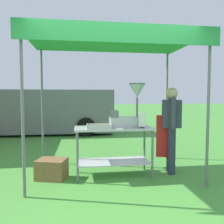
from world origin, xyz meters
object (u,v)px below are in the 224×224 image
object	(u,v)px
donut_tray	(100,127)
menu_sign	(142,121)
stall_canopy	(113,44)
vendor	(171,125)
van_grey	(42,111)
donut_fryer	(129,109)
donut_cart	(114,140)
supply_crate	(52,169)

from	to	relation	value
donut_tray	menu_sign	xyz separation A→B (m)	(0.74, -0.05, 0.09)
donut_tray	menu_sign	world-z (taller)	menu_sign
stall_canopy	menu_sign	bearing A→B (deg)	-29.10
vendor	van_grey	bearing A→B (deg)	121.19
stall_canopy	donut_fryer	bearing A→B (deg)	-14.22
donut_fryer	menu_sign	xyz separation A→B (m)	(0.19, -0.19, -0.21)
stall_canopy	donut_cart	bearing A→B (deg)	-90.00
donut_cart	vendor	xyz separation A→B (m)	(1.10, 0.04, 0.25)
menu_sign	van_grey	xyz separation A→B (m)	(-2.54, 5.42, -0.13)
vendor	van_grey	distance (m)	6.10
donut_fryer	supply_crate	bearing A→B (deg)	-178.75
donut_cart	donut_fryer	size ratio (longest dim) A/B	1.76
donut_tray	menu_sign	distance (m)	0.75
vendor	donut_cart	bearing A→B (deg)	-178.15
donut_fryer	menu_sign	bearing A→B (deg)	-45.41
van_grey	supply_crate	bearing A→B (deg)	-79.64
van_grey	donut_fryer	bearing A→B (deg)	-65.81
donut_tray	donut_cart	bearing A→B (deg)	23.85
donut_cart	donut_fryer	bearing A→B (deg)	5.08
donut_tray	van_grey	world-z (taller)	van_grey
donut_fryer	van_grey	size ratio (longest dim) A/B	0.14
donut_fryer	vendor	size ratio (longest dim) A/B	0.49
donut_tray	donut_fryer	xyz separation A→B (m)	(0.55, 0.14, 0.30)
van_grey	stall_canopy	bearing A→B (deg)	-68.24
stall_canopy	donut_tray	world-z (taller)	stall_canopy
vendor	supply_crate	distance (m)	2.32
donut_cart	donut_fryer	world-z (taller)	donut_fryer
menu_sign	supply_crate	world-z (taller)	menu_sign
menu_sign	donut_tray	bearing A→B (deg)	175.89
vendor	van_grey	xyz separation A→B (m)	(-3.16, 5.22, -0.03)
donut_cart	van_grey	size ratio (longest dim) A/B	0.26
menu_sign	stall_canopy	bearing A→B (deg)	150.90
donut_tray	supply_crate	size ratio (longest dim) A/B	0.75
donut_tray	van_grey	bearing A→B (deg)	108.50
vendor	supply_crate	size ratio (longest dim) A/B	2.79
donut_fryer	vendor	distance (m)	0.87
supply_crate	van_grey	size ratio (longest dim) A/B	0.11
stall_canopy	vendor	world-z (taller)	stall_canopy
supply_crate	van_grey	xyz separation A→B (m)	(-0.96, 5.26, 0.71)
donut_fryer	supply_crate	distance (m)	1.73
donut_cart	donut_tray	size ratio (longest dim) A/B	3.23
vendor	supply_crate	xyz separation A→B (m)	(-2.20, -0.04, -0.73)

